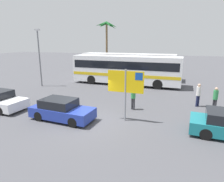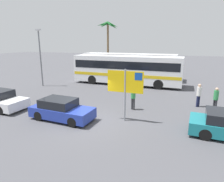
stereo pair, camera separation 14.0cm
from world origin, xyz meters
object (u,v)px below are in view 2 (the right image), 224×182
at_px(pedestrian_by_bus, 216,97).
at_px(pedestrian_crossing_lot, 199,93).
at_px(ferry_sign, 126,84).
at_px(pedestrian_near_sign, 133,96).
at_px(bus_rear_coach, 129,65).
at_px(bus_front_coach, 127,69).
at_px(car_blue, 61,110).

bearing_deg(pedestrian_by_bus, pedestrian_crossing_lot, -65.31).
relative_size(ferry_sign, pedestrian_near_sign, 1.82).
height_order(ferry_sign, pedestrian_near_sign, ferry_sign).
height_order(bus_rear_coach, pedestrian_by_bus, bus_rear_coach).
xyz_separation_m(bus_rear_coach, pedestrian_crossing_lot, (7.97, -9.33, -0.75)).
bearing_deg(pedestrian_by_bus, bus_rear_coach, -86.42).
bearing_deg(bus_rear_coach, bus_front_coach, -78.00).
bearing_deg(car_blue, pedestrian_crossing_lot, 37.51).
xyz_separation_m(bus_rear_coach, pedestrian_by_bus, (9.04, -9.86, -0.80)).
xyz_separation_m(ferry_sign, pedestrian_near_sign, (-0.07, 2.14, -1.28)).
xyz_separation_m(bus_rear_coach, pedestrian_near_sign, (3.58, -11.63, -0.74)).
relative_size(bus_front_coach, pedestrian_by_bus, 7.09).
bearing_deg(ferry_sign, bus_front_coach, 105.97).
relative_size(bus_front_coach, pedestrian_near_sign, 6.75).
bearing_deg(car_blue, bus_front_coach, 88.14).
bearing_deg(pedestrian_crossing_lot, car_blue, -100.95).
relative_size(car_blue, pedestrian_near_sign, 2.30).
bearing_deg(car_blue, pedestrian_near_sign, 44.39).
distance_m(pedestrian_by_bus, pedestrian_near_sign, 5.75).
bearing_deg(pedestrian_by_bus, ferry_sign, -3.02).
bearing_deg(pedestrian_near_sign, bus_rear_coach, 44.22).
distance_m(bus_front_coach, pedestrian_by_bus, 10.42).
xyz_separation_m(ferry_sign, pedestrian_by_bus, (5.40, 3.91, -1.34)).
distance_m(ferry_sign, pedestrian_by_bus, 6.80).
distance_m(ferry_sign, pedestrian_crossing_lot, 6.33).
distance_m(bus_rear_coach, car_blue, 15.00).
distance_m(bus_front_coach, pedestrian_crossing_lot, 9.24).
bearing_deg(pedestrian_near_sign, ferry_sign, -151.10).
relative_size(bus_rear_coach, car_blue, 2.93).
bearing_deg(ferry_sign, car_blue, -162.58).
xyz_separation_m(car_blue, pedestrian_by_bus, (9.22, 5.10, 0.35)).
distance_m(bus_rear_coach, pedestrian_crossing_lot, 12.29).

